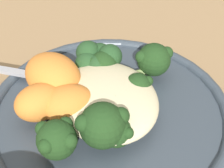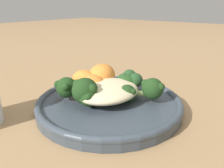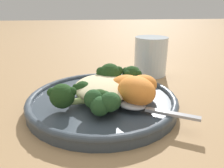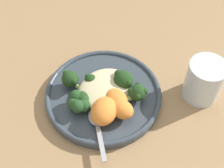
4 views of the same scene
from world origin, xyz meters
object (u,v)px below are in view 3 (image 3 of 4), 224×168
object	(u,v)px
broccoli_stalk_3	(107,88)
broccoli_stalk_4	(97,91)
broccoli_stalk_2	(108,81)
broccoli_stalk_5	(71,96)
broccoli_stalk_0	(131,77)
sweet_potato_chunk_1	(126,85)
plate	(103,101)
broccoli_stalk_1	(111,76)
sweet_potato_chunk_2	(136,91)
water_glass	(151,56)
broccoli_stalk_6	(105,98)
quinoa_mound	(104,87)
sweet_potato_chunk_0	(143,85)
spoon	(139,107)
kale_tuft	(104,102)

from	to	relation	value
broccoli_stalk_3	broccoli_stalk_4	distance (m)	0.02
broccoli_stalk_3	broccoli_stalk_4	bearing A→B (deg)	70.89
broccoli_stalk_2	broccoli_stalk_5	size ratio (longest dim) A/B	0.67
broccoli_stalk_0	sweet_potato_chunk_1	distance (m)	0.04
sweet_potato_chunk_1	plate	bearing A→B (deg)	90.49
broccoli_stalk_1	broccoli_stalk_5	world-z (taller)	broccoli_stalk_1
broccoli_stalk_3	sweet_potato_chunk_2	size ratio (longest dim) A/B	1.20
broccoli_stalk_5	water_glass	distance (m)	0.27
broccoli_stalk_3	broccoli_stalk_6	bearing A→B (deg)	115.07
quinoa_mound	broccoli_stalk_0	xyz separation A→B (m)	(0.04, -0.05, 0.00)
broccoli_stalk_6	broccoli_stalk_2	bearing A→B (deg)	-140.74
sweet_potato_chunk_1	water_glass	world-z (taller)	water_glass
broccoli_stalk_4	sweet_potato_chunk_0	size ratio (longest dim) A/B	2.17
plate	spoon	size ratio (longest dim) A/B	2.26
broccoli_stalk_4	kale_tuft	xyz separation A→B (m)	(-0.05, -0.01, 0.00)
broccoli_stalk_5	broccoli_stalk_4	bearing A→B (deg)	-160.47
broccoli_stalk_0	sweet_potato_chunk_0	size ratio (longest dim) A/B	1.78
spoon	quinoa_mound	bearing A→B (deg)	157.97
broccoli_stalk_2	sweet_potato_chunk_2	distance (m)	0.08
sweet_potato_chunk_1	spoon	world-z (taller)	sweet_potato_chunk_1
sweet_potato_chunk_2	broccoli_stalk_2	bearing A→B (deg)	27.27
broccoli_stalk_1	spoon	size ratio (longest dim) A/B	0.82
broccoli_stalk_1	broccoli_stalk_3	size ratio (longest dim) A/B	1.19
broccoli_stalk_4	sweet_potato_chunk_1	distance (m)	0.05
broccoli_stalk_0	sweet_potato_chunk_2	world-z (taller)	sweet_potato_chunk_2
broccoli_stalk_3	kale_tuft	bearing A→B (deg)	115.20
broccoli_stalk_0	broccoli_stalk_6	xyz separation A→B (m)	(-0.08, 0.06, -0.00)
sweet_potato_chunk_2	broccoli_stalk_5	bearing A→B (deg)	88.63
broccoli_stalk_0	spoon	distance (m)	0.10
plate	broccoli_stalk_1	xyz separation A→B (m)	(0.04, -0.02, 0.03)
broccoli_stalk_3	water_glass	distance (m)	0.20
broccoli_stalk_1	water_glass	world-z (taller)	water_glass
plate	broccoli_stalk_2	xyz separation A→B (m)	(0.03, -0.01, 0.02)
quinoa_mound	broccoli_stalk_2	size ratio (longest dim) A/B	1.36
sweet_potato_chunk_0	kale_tuft	world-z (taller)	sweet_potato_chunk_0
broccoli_stalk_4	broccoli_stalk_1	bearing A→B (deg)	-115.62
broccoli_stalk_2	plate	bearing A→B (deg)	132.09
plate	broccoli_stalk_6	world-z (taller)	broccoli_stalk_6
plate	kale_tuft	world-z (taller)	kale_tuft
broccoli_stalk_3	kale_tuft	world-z (taller)	kale_tuft
broccoli_stalk_6	kale_tuft	world-z (taller)	kale_tuft
broccoli_stalk_2	broccoli_stalk_4	bearing A→B (deg)	124.78
broccoli_stalk_1	quinoa_mound	bearing A→B (deg)	137.78
broccoli_stalk_0	spoon	size ratio (longest dim) A/B	0.78
kale_tuft	broccoli_stalk_3	bearing A→B (deg)	-8.17
broccoli_stalk_5	broccoli_stalk_6	bearing A→B (deg)	156.64
broccoli_stalk_0	broccoli_stalk_6	bearing A→B (deg)	168.58
sweet_potato_chunk_2	water_glass	size ratio (longest dim) A/B	0.69
quinoa_mound	sweet_potato_chunk_1	distance (m)	0.04
broccoli_stalk_0	broccoli_stalk_3	distance (m)	0.06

